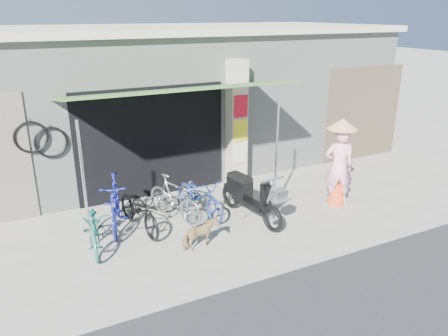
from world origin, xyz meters
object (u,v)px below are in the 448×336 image
bike_blue (115,204)px  bike_navy (200,196)px  bike_black (139,210)px  bike_silver (174,198)px  bike_teal (95,227)px  street_dog (201,235)px  nun (339,164)px  moped (249,196)px

bike_blue → bike_navy: bike_blue is taller
bike_black → bike_silver: bearing=-0.1°
bike_teal → street_dog: 1.89m
bike_blue → nun: bearing=3.4°
bike_silver → bike_teal: bearing=174.6°
nun → bike_black: bearing=17.0°
bike_teal → bike_black: 0.96m
bike_blue → moped: bearing=-1.2°
bike_navy → moped: (0.82, -0.62, 0.07)m
bike_silver → nun: nun is taller
street_dog → nun: size_ratio=0.35×
bike_blue → nun: nun is taller
bike_teal → bike_blue: (0.51, 0.58, 0.12)m
bike_blue → bike_silver: size_ratio=1.12×
bike_black → street_dog: bearing=-67.3°
bike_teal → nun: bearing=3.9°
bike_silver → street_dog: size_ratio=2.32×
nun → bike_teal: bearing=22.2°
bike_teal → bike_silver: bearing=23.6°
moped → bike_blue: bearing=154.0°
bike_blue → bike_silver: bearing=8.8°
bike_teal → bike_blue: bike_blue is taller
bike_teal → bike_black: bike_black is taller
bike_black → street_dog: (0.76, -1.21, -0.14)m
bike_teal → bike_navy: bike_navy is taller
bike_teal → street_dog: bike_teal is taller
bike_teal → bike_blue: bearing=57.5°
bike_silver → nun: (3.45, -0.88, 0.47)m
bike_blue → bike_navy: 1.72m
bike_silver → bike_navy: (0.56, -0.02, -0.05)m
bike_black → nun: (4.22, -0.75, 0.52)m
bike_teal → moped: (3.04, -0.19, 0.09)m
moped → bike_silver: bearing=146.4°
bike_teal → bike_black: size_ratio=0.96×
bike_black → bike_teal: bearing=-169.9°
bike_navy → nun: nun is taller
bike_blue → bike_black: size_ratio=1.08×
bike_navy → bike_teal: bearing=179.1°
bike_navy → moped: size_ratio=0.84×
bike_teal → street_dog: size_ratio=2.31×
bike_silver → street_dog: bike_silver is taller
bike_blue → bike_teal: bearing=-115.4°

